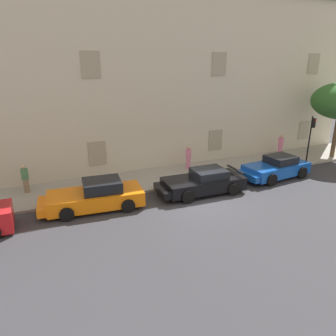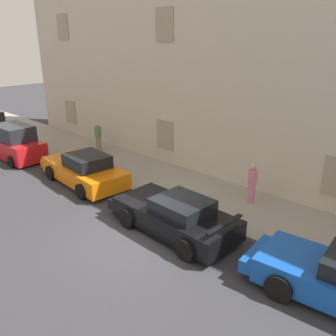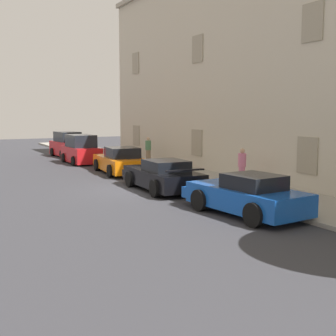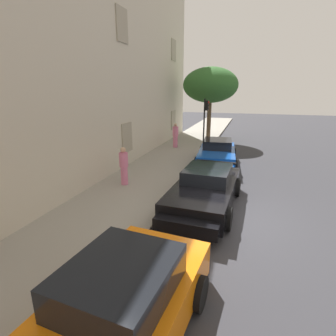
# 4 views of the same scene
# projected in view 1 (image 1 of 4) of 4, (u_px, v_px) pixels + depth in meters

# --- Properties ---
(ground_plane) EXTENTS (80.00, 80.00, 0.00)m
(ground_plane) POSITION_uv_depth(u_px,v_px,m) (200.00, 200.00, 16.75)
(ground_plane) COLOR #333338
(sidewalk) EXTENTS (60.00, 3.55, 0.14)m
(sidewalk) POSITION_uv_depth(u_px,v_px,m) (171.00, 176.00, 19.99)
(sidewalk) COLOR gray
(sidewalk) RESTS_ON ground
(building_facade) EXTENTS (32.01, 3.50, 11.57)m
(building_facade) POSITION_uv_depth(u_px,v_px,m) (152.00, 80.00, 20.98)
(building_facade) COLOR beige
(building_facade) RESTS_ON ground
(sportscar_red_lead) EXTENTS (5.19, 2.48, 1.45)m
(sportscar_red_lead) POSITION_uv_depth(u_px,v_px,m) (93.00, 197.00, 15.57)
(sportscar_red_lead) COLOR orange
(sportscar_red_lead) RESTS_ON ground
(sportscar_yellow_flank) EXTENTS (4.95, 2.31, 1.33)m
(sportscar_yellow_flank) POSITION_uv_depth(u_px,v_px,m) (201.00, 183.00, 17.43)
(sportscar_yellow_flank) COLOR black
(sportscar_yellow_flank) RESTS_ON ground
(sportscar_white_middle) EXTENTS (4.76, 2.37, 1.37)m
(sportscar_white_middle) POSITION_uv_depth(u_px,v_px,m) (274.00, 168.00, 19.71)
(sportscar_white_middle) COLOR #144CB2
(sportscar_white_middle) RESTS_ON ground
(traffic_light) EXTENTS (0.22, 0.36, 3.26)m
(traffic_light) POSITION_uv_depth(u_px,v_px,m) (312.00, 131.00, 21.98)
(traffic_light) COLOR black
(traffic_light) RESTS_ON sidewalk
(pedestrian_admiring) EXTENTS (0.38, 0.38, 1.60)m
(pedestrian_admiring) POSITION_uv_depth(u_px,v_px,m) (188.00, 158.00, 20.78)
(pedestrian_admiring) COLOR pink
(pedestrian_admiring) RESTS_ON sidewalk
(pedestrian_strolling) EXTENTS (0.51, 0.51, 1.64)m
(pedestrian_strolling) POSITION_uv_depth(u_px,v_px,m) (280.00, 145.00, 23.72)
(pedestrian_strolling) COLOR pink
(pedestrian_strolling) RESTS_ON sidewalk
(pedestrian_bystander) EXTENTS (0.47, 0.47, 1.60)m
(pedestrian_bystander) POSITION_uv_depth(u_px,v_px,m) (25.00, 178.00, 17.09)
(pedestrian_bystander) COLOR #8C7259
(pedestrian_bystander) RESTS_ON sidewalk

